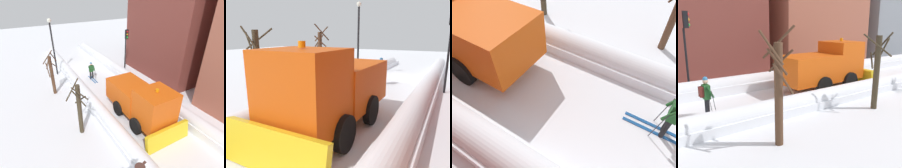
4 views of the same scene
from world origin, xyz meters
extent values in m
plane|color=white|center=(0.00, 10.00, 0.00)|extent=(80.00, 80.00, 0.00)
cube|color=white|center=(-2.42, 10.00, 0.27)|extent=(1.10, 36.00, 0.54)
cylinder|color=white|center=(-2.42, 10.00, 0.54)|extent=(0.90, 34.20, 0.90)
cube|color=white|center=(2.42, 10.00, 0.19)|extent=(1.10, 36.00, 0.38)
cylinder|color=white|center=(2.42, 10.00, 0.38)|extent=(0.90, 34.20, 0.90)
cube|color=#DB510F|center=(0.13, 9.25, 1.40)|extent=(2.30, 3.40, 1.60)
cube|color=#DB510F|center=(0.13, 11.95, 1.75)|extent=(2.20, 2.00, 2.30)
cube|color=black|center=(0.13, 12.91, 2.26)|extent=(1.85, 0.06, 1.01)
cube|color=yellow|center=(0.13, 13.30, 0.55)|extent=(3.20, 0.46, 1.13)
cylinder|color=orange|center=(0.13, 11.95, 3.02)|extent=(0.20, 0.20, 0.18)
cylinder|color=black|center=(-1.02, 11.65, 0.55)|extent=(0.25, 1.10, 1.10)
cylinder|color=black|center=(1.28, 11.65, 0.55)|extent=(0.25, 1.10, 1.10)
cylinder|color=black|center=(-1.02, 9.45, 0.55)|extent=(0.25, 1.10, 1.10)
cylinder|color=black|center=(1.28, 9.45, 0.55)|extent=(0.25, 1.10, 1.10)
cylinder|color=black|center=(0.50, 3.02, 0.41)|extent=(0.14, 0.14, 0.82)
cylinder|color=black|center=(0.72, 3.02, 0.41)|extent=(0.14, 0.14, 0.82)
cube|color=#1E5123|center=(0.61, 3.02, 1.13)|extent=(0.42, 0.26, 0.62)
cube|color=#591E19|center=(0.61, 2.81, 1.16)|extent=(0.32, 0.16, 0.44)
sphere|color=tan|center=(0.61, 3.02, 1.60)|extent=(0.24, 0.24, 0.24)
sphere|color=teal|center=(0.61, 3.02, 1.70)|extent=(0.22, 0.22, 0.22)
cylinder|color=#1E5123|center=(0.35, 3.12, 1.16)|extent=(0.09, 0.33, 0.56)
cylinder|color=#1E5123|center=(0.87, 3.12, 1.16)|extent=(0.09, 0.33, 0.56)
cube|color=#194C8C|center=(0.50, 3.27, 0.01)|extent=(0.09, 1.80, 0.03)
cube|color=#194C8C|center=(0.72, 3.27, 0.01)|extent=(0.09, 1.80, 0.03)
cylinder|color=#262628|center=(0.31, 3.24, 0.60)|extent=(0.02, 0.19, 1.19)
cylinder|color=#262628|center=(0.91, 3.24, 0.60)|extent=(0.02, 0.19, 1.19)
cylinder|color=black|center=(-3.26, 3.28, 1.88)|extent=(0.12, 0.12, 3.76)
cube|color=black|center=(-3.26, 3.42, 4.21)|extent=(0.28, 0.24, 0.90)
sphere|color=red|center=(-3.26, 3.55, 4.49)|extent=(0.18, 0.18, 0.18)
sphere|color=gold|center=(-3.26, 3.55, 4.21)|extent=(0.18, 0.18, 0.18)
sphere|color=green|center=(-3.26, 3.55, 3.93)|extent=(0.18, 0.18, 0.18)
cylinder|color=black|center=(3.47, 0.18, 2.71)|extent=(0.16, 0.16, 5.43)
sphere|color=silver|center=(3.47, 0.18, 5.61)|extent=(0.40, 0.40, 0.40)
cylinder|color=#4D3221|center=(4.65, 4.11, 1.72)|extent=(0.28, 0.28, 3.45)
cylinder|color=#4D3221|center=(4.91, 4.13, 2.32)|extent=(0.11, 0.82, 1.10)
cylinder|color=#4D3221|center=(4.73, 3.80, 3.32)|extent=(0.97, 0.33, 1.03)
cylinder|color=#4D3221|center=(4.47, 4.33, 2.83)|extent=(0.65, 0.63, 0.80)
cylinder|color=#4D3221|center=(4.81, 3.97, 2.87)|extent=(0.48, 0.54, 0.87)
cylinder|color=#4D3221|center=(4.35, 4.33, 3.43)|extent=(0.62, 0.94, 1.12)
cylinder|color=#3A3121|center=(4.29, 9.88, 1.74)|extent=(0.28, 0.28, 3.48)
cylinder|color=#3A3121|center=(4.27, 10.20, 3.08)|extent=(0.98, 0.14, 1.14)
cylinder|color=#3A3121|center=(4.12, 9.67, 2.34)|extent=(0.60, 0.59, 0.70)
cylinder|color=#3A3121|center=(4.49, 9.49, 3.08)|extent=(1.11, 0.74, 1.03)
cylinder|color=#3A3121|center=(4.34, 10.12, 2.76)|extent=(0.76, 0.25, 1.26)
camera|label=1|loc=(6.82, 18.48, 8.33)|focal=28.45mm
camera|label=2|loc=(-3.46, 16.58, 3.27)|focal=34.07mm
camera|label=3|loc=(-3.52, 3.79, 5.53)|focal=33.84mm
camera|label=4|loc=(11.13, -0.19, 4.01)|focal=39.93mm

